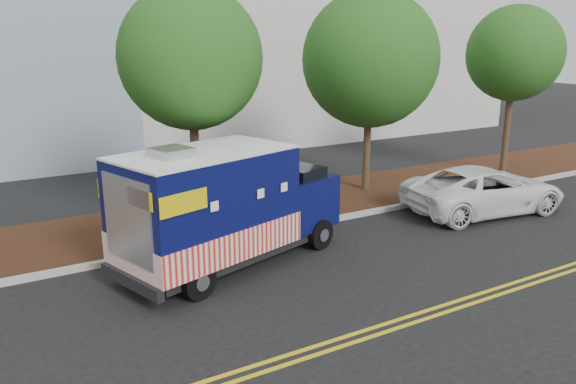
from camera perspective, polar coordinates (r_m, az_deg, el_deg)
ground at (r=14.21m, az=-8.21°, el=-7.62°), size 120.00×120.00×0.00m
curb at (r=15.40m, az=-10.21°, el=-5.54°), size 120.00×0.18×0.15m
mulch_strip at (r=17.28m, az=-12.64°, el=-3.33°), size 120.00×4.00×0.15m
centerline_near at (r=10.64m, az=1.29°, el=-15.84°), size 120.00×0.10×0.01m
centerline_far at (r=10.46m, az=2.03°, el=-16.45°), size 120.00×0.10×0.01m
tree_b at (r=16.02m, az=-9.85°, el=13.25°), size 3.97×3.97×6.97m
tree_c at (r=20.12m, az=8.35°, el=13.18°), size 4.72×4.72×7.15m
tree_d at (r=24.39m, az=22.03°, el=12.89°), size 3.72×3.72×6.77m
food_truck at (r=13.81m, az=-6.62°, el=-1.84°), size 6.43×3.85×3.20m
white_car at (r=19.27m, az=19.31°, el=0.22°), size 5.69×3.18×1.50m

